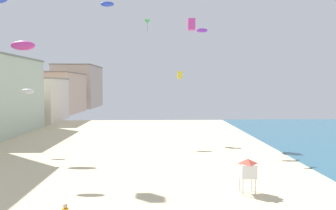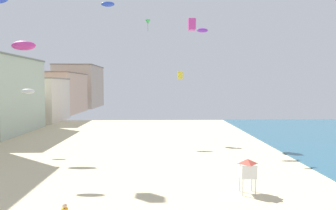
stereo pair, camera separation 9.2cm
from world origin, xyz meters
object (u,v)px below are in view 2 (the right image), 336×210
(kite_purple_parafoil, at_px, (202,30))
(kite_yellow_box, at_px, (180,75))
(kite_white_parafoil, at_px, (28,91))
(lifeguard_stand, at_px, (248,169))
(kite_blue_parafoil, at_px, (108,4))
(kite_magenta_box, at_px, (192,24))
(kite_green_delta, at_px, (148,22))
(kite_magenta_parafoil, at_px, (23,46))

(kite_purple_parafoil, xyz_separation_m, kite_yellow_box, (-2.07, 7.25, -4.90))
(kite_white_parafoil, bearing_deg, kite_yellow_box, 20.29)
(lifeguard_stand, relative_size, kite_white_parafoil, 1.64)
(kite_blue_parafoil, bearing_deg, kite_magenta_box, -18.39)
(lifeguard_stand, xyz_separation_m, kite_green_delta, (-8.12, 25.84, 15.59))
(kite_magenta_box, relative_size, kite_purple_parafoil, 1.19)
(kite_white_parafoil, relative_size, kite_magenta_parafoil, 0.57)
(kite_blue_parafoil, distance_m, kite_magenta_parafoil, 15.57)
(kite_purple_parafoil, relative_size, kite_white_parafoil, 0.83)
(kite_blue_parafoil, xyz_separation_m, kite_purple_parafoil, (12.63, -11.02, -5.72))
(kite_white_parafoil, xyz_separation_m, kite_magenta_parafoil, (-0.06, -0.68, 5.20))
(lifeguard_stand, bearing_deg, kite_magenta_box, 85.35)
(kite_white_parafoil, bearing_deg, kite_purple_parafoil, -1.43)
(kite_blue_parafoil, xyz_separation_m, kite_magenta_parafoil, (-7.74, -11.20, -7.54))
(kite_white_parafoil, bearing_deg, kite_green_delta, 39.20)
(kite_magenta_box, bearing_deg, kite_yellow_box, 170.66)
(kite_white_parafoil, relative_size, kite_green_delta, 0.86)
(kite_magenta_parafoil, distance_m, kite_yellow_box, 19.99)
(lifeguard_stand, relative_size, kite_green_delta, 1.41)
(lifeguard_stand, xyz_separation_m, kite_white_parafoil, (-21.72, 14.75, 5.30))
(kite_magenta_box, distance_m, kite_blue_parafoil, 13.31)
(kite_white_parafoil, distance_m, kite_green_delta, 20.34)
(kite_magenta_box, height_order, kite_white_parafoil, kite_magenta_box)
(kite_blue_parafoil, bearing_deg, kite_white_parafoil, -126.13)
(kite_blue_parafoil, bearing_deg, lifeguard_stand, -60.95)
(lifeguard_stand, bearing_deg, kite_green_delta, 97.68)
(lifeguard_stand, bearing_deg, kite_blue_parafoil, 109.29)
(kite_magenta_parafoil, bearing_deg, kite_yellow_box, 22.09)
(kite_magenta_box, relative_size, kite_blue_parafoil, 0.77)
(lifeguard_stand, relative_size, kite_magenta_parafoil, 0.93)
(kite_magenta_parafoil, relative_size, kite_yellow_box, 2.65)
(kite_magenta_parafoil, distance_m, kite_green_delta, 18.73)
(kite_purple_parafoil, relative_size, kite_magenta_parafoil, 0.47)
(kite_magenta_parafoil, bearing_deg, kite_purple_parafoil, 0.50)
(lifeguard_stand, distance_m, kite_blue_parafoil, 34.07)
(kite_purple_parafoil, distance_m, kite_magenta_parafoil, 20.45)
(lifeguard_stand, relative_size, kite_magenta_box, 1.67)
(kite_purple_parafoil, xyz_separation_m, kite_white_parafoil, (-20.31, 0.51, -7.03))
(kite_magenta_box, distance_m, kite_magenta_parafoil, 21.48)
(kite_blue_parafoil, height_order, kite_white_parafoil, kite_blue_parafoil)
(kite_white_parafoil, xyz_separation_m, kite_green_delta, (13.59, 11.09, 10.29))
(kite_blue_parafoil, relative_size, kite_magenta_parafoil, 0.73)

